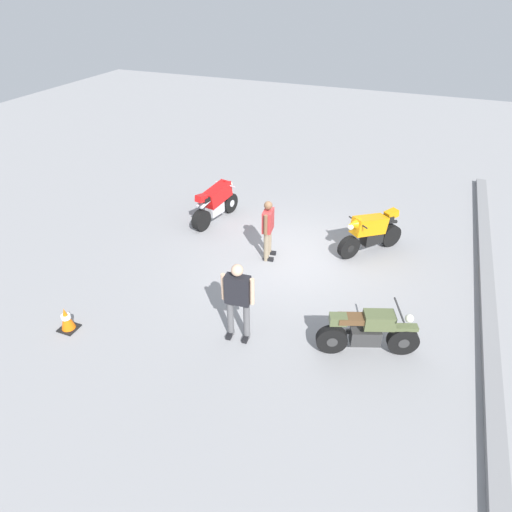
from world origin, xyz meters
TOP-DOWN VIEW (x-y plane):
  - ground_plane at (0.00, 0.00)m, footprint 40.00×40.00m
  - curb_edge at (0.00, 4.60)m, footprint 14.00×0.30m
  - motorcycle_red_sportbike at (-1.14, -2.70)m, footprint 1.95×0.76m
  - motorcycle_olive_vintage at (2.69, 2.34)m, footprint 0.91×1.88m
  - motorcycle_orange_sportbike at (-1.05, 1.75)m, footprint 1.60×1.42m
  - person_in_black_shirt at (3.19, -0.10)m, footprint 0.34×0.67m
  - person_in_red_shirt at (0.19, -0.60)m, footprint 0.62×0.35m
  - traffic_cone at (4.29, -3.44)m, footprint 0.36×0.36m

SIDE VIEW (x-z plane):
  - ground_plane at x=0.00m, z-range 0.00..0.00m
  - curb_edge at x=0.00m, z-range 0.00..0.15m
  - traffic_cone at x=4.29m, z-range 0.00..0.53m
  - motorcycle_olive_vintage at x=2.69m, z-range -0.05..1.02m
  - motorcycle_red_sportbike at x=-1.14m, z-range 0.02..1.17m
  - motorcycle_orange_sportbike at x=-1.05m, z-range 0.02..1.17m
  - person_in_red_shirt at x=0.19m, z-range 0.09..1.67m
  - person_in_black_shirt at x=3.19m, z-range 0.13..1.85m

